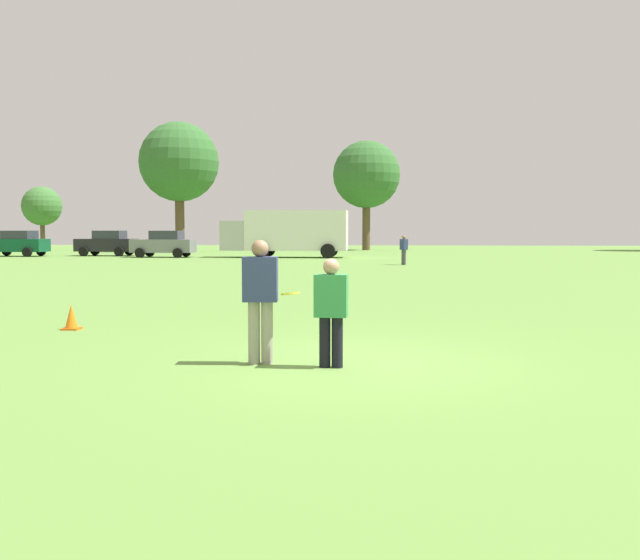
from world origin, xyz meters
name	(u,v)px	position (x,y,z in m)	size (l,w,h in m)	color
ground_plane	(349,363)	(0.00, 0.00, 0.00)	(149.99, 149.99, 0.00)	#608C3D
player_thrower	(260,294)	(-1.26, -0.10, 0.99)	(0.50, 0.30, 1.75)	gray
player_defender	(331,307)	(-0.25, -0.29, 0.84)	(0.47, 0.29, 1.51)	black
frisbee	(291,294)	(-0.82, -0.14, 1.00)	(0.27, 0.27, 0.08)	yellow
traffic_cone	(71,317)	(-5.37, 3.08, 0.23)	(0.32, 0.32, 0.48)	#D8590C
parked_car_near_left	(17,243)	(-24.51, 38.66, 0.92)	(4.25, 2.31, 1.82)	#0C4C2D
parked_car_mid_left	(107,243)	(-18.43, 39.92, 0.92)	(4.25, 2.31, 1.82)	black
parked_car_center	(164,244)	(-13.60, 37.62, 0.92)	(4.25, 2.31, 1.82)	slate
box_truck	(288,232)	(-5.10, 37.86, 1.75)	(8.56, 3.17, 3.18)	white
bystander_sideline_watcher	(404,248)	(2.25, 28.23, 0.90)	(0.44, 0.51, 1.60)	#4C4C51
tree_west_maple	(42,206)	(-29.86, 54.02, 4.05)	(3.62, 3.62, 5.88)	brown
tree_center_elm	(179,162)	(-16.12, 51.25, 7.74)	(6.92, 6.92, 11.25)	brown
tree_east_birch	(366,175)	(0.22, 55.44, 6.89)	(6.17, 6.17, 10.02)	brown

